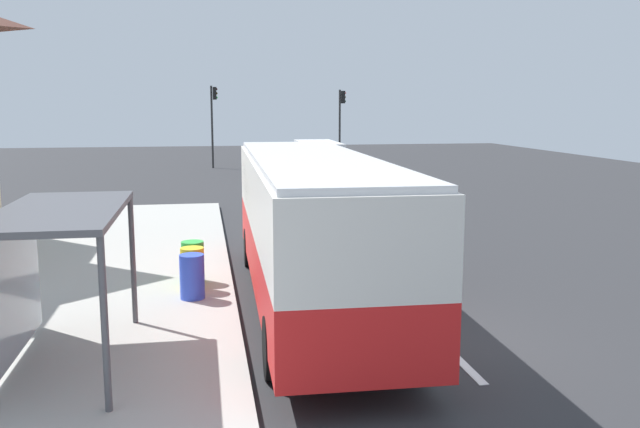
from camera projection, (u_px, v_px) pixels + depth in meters
name	position (u px, v px, depth m)	size (l,w,h in m)	color
ground_plane	(307.00, 217.00, 25.98)	(56.00, 92.00, 0.04)	#2D2D30
sidewalk_platform	(78.00, 320.00, 13.21)	(6.20, 30.00, 0.18)	#ADAAA3
lane_stripe_seg_1	(458.00, 359.00, 11.43)	(0.16, 2.20, 0.01)	silver
lane_stripe_seg_2	(381.00, 283.00, 16.30)	(0.16, 2.20, 0.01)	silver
lane_stripe_seg_3	(340.00, 242.00, 21.16)	(0.16, 2.20, 0.01)	silver
lane_stripe_seg_4	(314.00, 216.00, 26.02)	(0.16, 2.20, 0.01)	silver
lane_stripe_seg_5	(296.00, 199.00, 30.88)	(0.16, 2.20, 0.01)	silver
lane_stripe_seg_6	(283.00, 186.00, 35.74)	(0.16, 2.20, 0.01)	silver
lane_stripe_seg_7	(273.00, 176.00, 40.61)	(0.16, 2.20, 0.01)	silver
bus	(311.00, 221.00, 14.15)	(2.75, 11.06, 3.21)	red
white_van	(318.00, 160.00, 36.09)	(2.11, 5.24, 2.30)	white
sedan_near	(303.00, 161.00, 42.18)	(1.90, 4.43, 1.52)	black
sedan_far	(288.00, 153.00, 49.26)	(1.92, 4.44, 1.52)	#195933
recycling_bin_blue	(192.00, 277.00, 14.32)	(0.52, 0.52, 0.95)	blue
recycling_bin_yellow	(193.00, 269.00, 15.00)	(0.52, 0.52, 0.95)	yellow
recycling_bin_green	(193.00, 262.00, 15.68)	(0.52, 0.52, 0.95)	green
traffic_light_near_side	(341.00, 116.00, 46.04)	(0.49, 0.28, 5.25)	#2D2D2D
traffic_light_far_side	(213.00, 114.00, 45.33)	(0.49, 0.28, 5.50)	#2D2D2D
bus_shelter	(41.00, 246.00, 10.44)	(1.80, 4.00, 2.50)	#4C4C51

